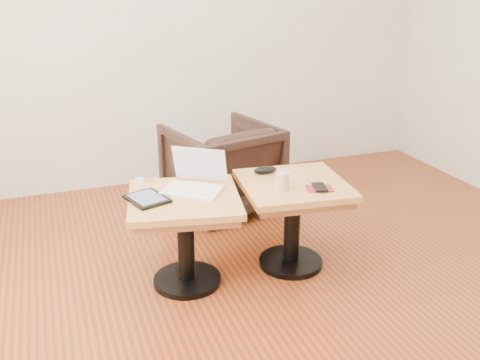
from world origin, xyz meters
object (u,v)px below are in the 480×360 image
object	(u,v)px
laptop	(195,182)
striped_cup	(282,181)
side_table_right	(293,203)
side_table_left	(185,218)
armchair	(222,167)

from	to	relation	value
laptop	striped_cup	xyz separation A→B (m)	(0.46, -0.17, 0.00)
laptop	side_table_right	bearing A→B (deg)	25.64
side_table_left	armchair	xyz separation A→B (m)	(0.53, 0.94, -0.08)
laptop	armchair	size ratio (longest dim) A/B	0.57
side_table_right	striped_cup	bearing A→B (deg)	-138.72
side_table_left	armchair	world-z (taller)	armchair
side_table_left	side_table_right	size ratio (longest dim) A/B	1.06
striped_cup	side_table_left	bearing A→B (deg)	170.33
laptop	striped_cup	bearing A→B (deg)	14.91
laptop	armchair	distance (m)	1.01
side_table_left	armchair	size ratio (longest dim) A/B	0.97
side_table_right	striped_cup	distance (m)	0.23
laptop	striped_cup	distance (m)	0.49
side_table_right	striped_cup	world-z (taller)	striped_cup
laptop	armchair	xyz separation A→B (m)	(0.44, 0.86, -0.26)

